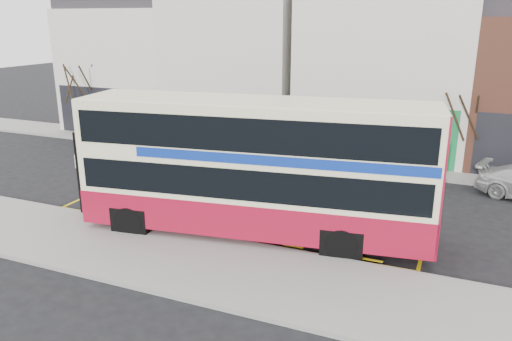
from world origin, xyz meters
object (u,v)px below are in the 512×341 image
at_px(car_grey, 312,154).
at_px(bus_stop_post, 79,165).
at_px(street_tree_left, 79,74).
at_px(street_tree_right, 463,104).
at_px(double_decker_bus, 256,167).
at_px(car_silver, 166,141).

bearing_deg(car_grey, bus_stop_post, 144.87).
distance_m(street_tree_left, street_tree_right, 22.91).
bearing_deg(bus_stop_post, street_tree_left, 132.29).
distance_m(double_decker_bus, car_grey, 8.86).
height_order(double_decker_bus, car_grey, double_decker_bus).
height_order(double_decker_bus, street_tree_right, street_tree_right).
relative_size(car_silver, street_tree_right, 0.77).
xyz_separation_m(bus_stop_post, street_tree_left, (-9.67, 11.15, 1.99)).
bearing_deg(double_decker_bus, car_grey, 85.49).
relative_size(car_silver, car_grey, 0.87).
bearing_deg(double_decker_bus, street_tree_left, 140.55).
distance_m(double_decker_bus, bus_stop_post, 6.98).
height_order(bus_stop_post, car_grey, bus_stop_post).
bearing_deg(street_tree_left, double_decker_bus, -31.49).
bearing_deg(street_tree_right, bus_stop_post, -138.90).
distance_m(double_decker_bus, street_tree_right, 12.34).
relative_size(street_tree_left, street_tree_right, 1.15).
distance_m(bus_stop_post, street_tree_right, 17.61).
relative_size(bus_stop_post, car_grey, 0.70).
bearing_deg(street_tree_left, street_tree_right, 0.98).
bearing_deg(car_silver, street_tree_right, -73.90).
xyz_separation_m(double_decker_bus, street_tree_left, (-16.56, 10.15, 1.51)).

